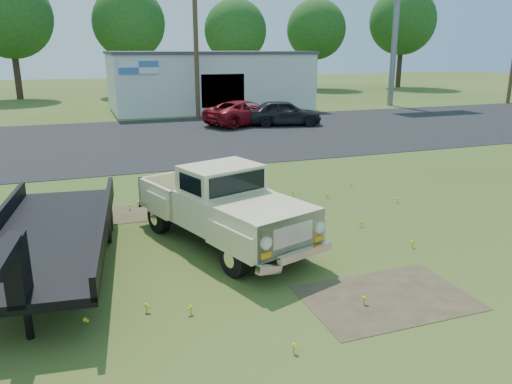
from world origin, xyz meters
The scene contains 15 objects.
ground centered at (0.00, 0.00, 0.00)m, with size 140.00×140.00×0.00m, color #354F19.
asphalt_lot centered at (0.00, 15.00, 0.00)m, with size 90.00×14.00×0.02m, color black.
dirt_patch_a centered at (1.50, -3.00, 0.00)m, with size 3.00×2.00×0.01m, color #443624.
dirt_patch_b centered at (-2.00, 3.50, 0.00)m, with size 2.20×1.60×0.01m, color #443624.
commercial_building centered at (6.00, 26.99, 2.10)m, with size 14.20×8.20×4.15m.
utility_pole_mid centered at (4.00, 22.00, 4.60)m, with size 1.60×0.30×9.00m.
treeline_c centered at (-8.00, 39.50, 6.93)m, with size 7.04×7.04×10.47m.
treeline_d centered at (2.00, 40.50, 6.62)m, with size 6.72×6.72×10.00m.
treeline_e centered at (12.00, 39.00, 5.98)m, with size 6.08×6.08×9.04m.
treeline_f centered at (22.00, 41.50, 6.30)m, with size 6.40×6.40×9.52m.
treeline_g centered at (32.00, 40.00, 7.25)m, with size 7.36×7.36×10.95m.
vintage_pickup_truck centered at (-0.57, 0.57, 0.93)m, with size 2.00×5.15×1.87m, color beige, non-canonical shape.
flatbed_trailer centered at (-4.22, 0.29, 0.91)m, with size 2.22×6.66×1.82m, color black, non-canonical shape.
red_pickup centered at (5.92, 18.03, 0.71)m, with size 2.34×5.07×1.41m, color maroon.
dark_sedan centered at (7.95, 17.05, 0.74)m, with size 1.74×4.33×1.47m, color black.
Camera 1 is at (-3.52, -9.88, 4.37)m, focal length 35.00 mm.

